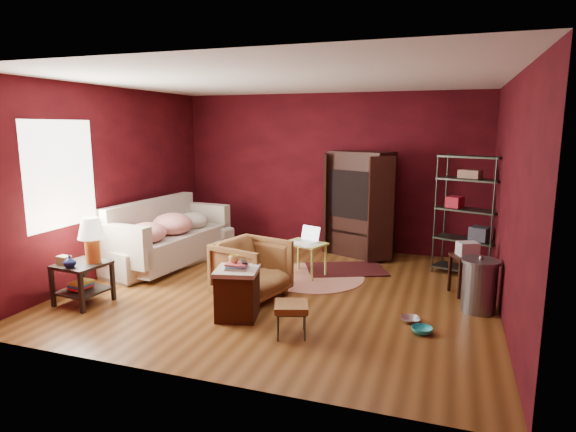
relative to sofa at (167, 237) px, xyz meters
name	(u,v)px	position (x,y,z in m)	size (l,w,h in m)	color
room	(280,189)	(2.17, -0.60, 0.95)	(5.54, 5.04, 2.84)	brown
sofa	(167,237)	(0.00, 0.00, 0.00)	(2.30, 0.67, 0.90)	#B2A89A
armchair	(252,266)	(1.90, -0.96, -0.03)	(0.81, 0.76, 0.83)	black
pet_bowl_steel	(411,313)	(3.96, -1.16, -0.34)	(0.22, 0.05, 0.22)	#B6B9BD
pet_bowl_turquoise	(422,324)	(4.11, -1.44, -0.34)	(0.23, 0.07, 0.23)	teal
vase	(70,262)	(-0.01, -2.09, 0.15)	(0.15, 0.16, 0.15)	#0C1340
mug	(234,258)	(1.99, -1.67, 0.27)	(0.11, 0.09, 0.11)	#F0E675
side_table	(87,253)	(0.04, -1.84, 0.21)	(0.61, 0.61, 1.10)	black
sofa_cushions	(166,236)	(0.00, -0.01, 0.02)	(1.13, 2.36, 0.95)	#B2A89A
hamper	(237,292)	(2.02, -1.68, -0.14)	(0.58, 0.58, 0.68)	#401D0E
footstool	(291,308)	(2.78, -1.94, -0.14)	(0.45, 0.45, 0.36)	black
rug_round	(313,277)	(2.44, 0.08, -0.44)	(1.56, 1.56, 0.01)	beige
rug_oriental	(346,269)	(2.83, 0.61, -0.43)	(1.42, 1.21, 0.01)	#521618
laptop_desk	(305,246)	(2.30, 0.14, 0.01)	(0.71, 0.61, 0.74)	#D9E96A
tv_armoire	(360,202)	(2.84, 1.57, 0.49)	(1.30, 1.07, 1.80)	black
wire_shelving	(468,211)	(4.58, 0.93, 0.54)	(0.96, 0.69, 1.80)	#2F3930
small_stand	(467,256)	(4.57, 0.03, 0.09)	(0.48, 0.48, 0.72)	black
trash_can	(479,285)	(4.70, -0.55, -0.12)	(0.59, 0.59, 0.70)	slate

